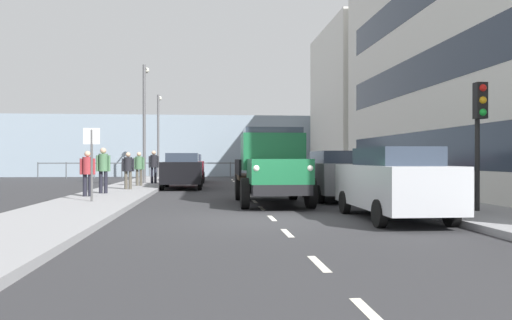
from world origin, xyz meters
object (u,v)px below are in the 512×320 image
Objects in this scene: street_sign at (92,151)px; truck_vintage_green at (273,167)px; car_maroon_oppositeside_1 at (188,168)px; traffic_light_near at (479,118)px; car_silver_kerbside_near at (393,182)px; pedestrian_near_railing at (128,168)px; lamp_post_far at (158,127)px; pedestrian_in_dark_coat at (154,164)px; lamp_post_promenade at (145,113)px; car_grey_kerbside_1 at (334,175)px; car_black_oppositeside_0 at (183,170)px; pedestrian_strolling at (139,166)px; pedestrian_couple_a at (103,166)px; pedestrian_by_lamp at (88,170)px.

truck_vintage_green is at bearing 179.89° from street_sign.
traffic_light_near is (-8.03, 19.45, 1.58)m from car_maroon_oppositeside_1.
pedestrian_near_railing reaches higher than car_silver_kerbside_near.
lamp_post_far is at bearing -74.87° from truck_vintage_green.
truck_vintage_green is 8.26m from pedestrian_near_railing.
lamp_post_promenade is (0.52, -0.38, 2.75)m from pedestrian_in_dark_coat.
traffic_light_near reaches higher than car_silver_kerbside_near.
lamp_post_promenade reaches higher than car_maroon_oppositeside_1.
traffic_light_near is (-9.66, 15.19, 1.30)m from pedestrian_in_dark_coat.
car_grey_kerbside_1 is 1.92× the size of street_sign.
car_black_oppositeside_0 is at bearing -66.83° from car_silver_kerbside_near.
truck_vintage_green is 1.31× the size of car_grey_kerbside_1.
car_maroon_oppositeside_1 is 2.79× the size of pedestrian_strolling.
street_sign is at bearing 86.72° from pedestrian_in_dark_coat.
pedestrian_near_railing is (-0.52, -2.56, -0.09)m from pedestrian_couple_a.
lamp_post_far is at bearing -91.10° from pedestrian_couple_a.
lamp_post_far is at bearing -88.76° from pedestrian_strolling.
truck_vintage_green is at bearing -39.52° from traffic_light_near.
lamp_post_far is (0.26, -11.91, 2.58)m from pedestrian_strolling.
pedestrian_couple_a is 8.53m from lamp_post_promenade.
lamp_post_promenade is at bearing -90.05° from pedestrian_near_railing.
pedestrian_in_dark_coat is 0.29× the size of lamp_post_far.
car_maroon_oppositeside_1 is at bearing -102.96° from pedestrian_near_railing.
pedestrian_couple_a is (8.37, -7.82, 0.27)m from car_silver_kerbside_near.
truck_vintage_green is 1.76× the size of traffic_light_near.
car_black_oppositeside_0 is at bearing -112.44° from pedestrian_by_lamp.
pedestrian_near_railing reaches higher than car_black_oppositeside_0.
car_maroon_oppositeside_1 is at bearing -73.92° from car_silver_kerbside_near.
car_silver_kerbside_near is 2.83m from traffic_light_near.
pedestrian_in_dark_coat is 0.54× the size of traffic_light_near.
lamp_post_promenade is (2.15, -2.58, 3.02)m from car_black_oppositeside_0.
pedestrian_in_dark_coat is at bearing -93.28° from street_sign.
lamp_post_far reaches higher than traffic_light_near.
pedestrian_by_lamp is 19.02m from lamp_post_far.
lamp_post_promenade is at bearing -56.82° from traffic_light_near.
pedestrian_near_railing is 0.49× the size of traffic_light_near.
pedestrian_near_railing reaches higher than car_grey_kerbside_1.
car_grey_kerbside_1 is 0.95× the size of car_maroon_oppositeside_1.
car_black_oppositeside_0 is (5.69, -13.31, 0.00)m from car_silver_kerbside_near.
pedestrian_near_railing is 6.20m from street_sign.
pedestrian_near_railing is at bearing 88.56° from pedestrian_strolling.
car_silver_kerbside_near is 9.06m from street_sign.
pedestrian_by_lamp is 10.03m from lamp_post_promenade.
car_silver_kerbside_near is at bearing 143.78° from pedestrian_by_lamp.
car_black_oppositeside_0 is 7.59m from pedestrian_by_lamp.
car_maroon_oppositeside_1 is 2.88× the size of pedestrian_by_lamp.
car_silver_kerbside_near is at bearing 106.08° from car_maroon_oppositeside_1.
pedestrian_by_lamp is 0.27× the size of lamp_post_far.
pedestrian_couple_a is at bearing 82.29° from pedestrian_in_dark_coat.
street_sign reaches higher than pedestrian_in_dark_coat.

